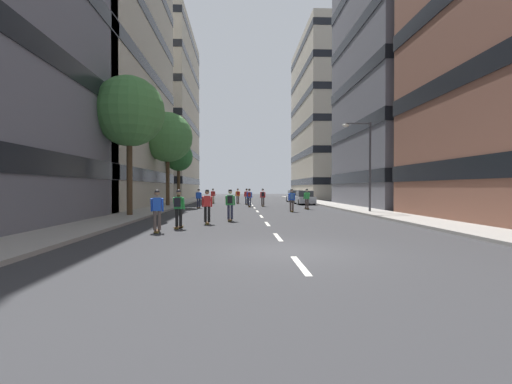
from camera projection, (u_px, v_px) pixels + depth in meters
The scene contains 26 objects.
ground_plane at pixel (254, 207), 35.57m from camera, with size 149.03×149.03×0.00m, color #333335.
sidewalk_left at pixel (172, 205), 38.27m from camera, with size 2.72×68.31×0.14m, color #9E9991.
sidewalk_right at pixel (331, 204), 39.08m from camera, with size 2.72×68.31×0.14m, color #9E9991.
lane_markings at pixel (253, 206), 36.23m from camera, with size 0.16×57.20×0.01m.
building_left_mid at pixel (86, 51), 34.75m from camera, with size 12.49×22.74×29.50m.
building_left_far at pixel (157, 113), 65.21m from camera, with size 12.49×23.65×30.09m.
building_right_mid at pixel (414, 62), 36.28m from camera, with size 12.49×16.23×28.38m.
building_right_far at pixel (334, 118), 66.74m from camera, with size 12.49×23.10×28.75m.
parked_car_near at pixel (295, 197), 47.37m from camera, with size 1.82×4.40×1.52m.
parked_car_mid at pixel (304, 198), 40.64m from camera, with size 1.82×4.40×1.52m.
street_tree_near at pixel (129, 112), 23.20m from camera, with size 4.43×4.43×8.78m.
street_tree_mid at pixel (168, 137), 35.75m from camera, with size 4.85×4.85×9.07m.
street_tree_far at pixel (178, 157), 42.25m from camera, with size 3.28×3.28×6.92m.
streetlamp_right at pixel (365, 156), 26.71m from camera, with size 2.13×0.30×6.50m.
skater_0 at pixel (238, 195), 42.76m from camera, with size 0.56×0.92×1.78m.
skater_1 at pixel (307, 198), 31.43m from camera, with size 0.56×0.92×1.78m.
skater_2 at pixel (157, 209), 15.23m from camera, with size 0.56×0.92×1.78m.
skater_3 at pixel (230, 203), 20.41m from camera, with size 0.54×0.91×1.78m.
skater_4 at pixel (207, 205), 18.77m from camera, with size 0.55×0.92×1.78m.
skater_5 at pixel (247, 196), 40.29m from camera, with size 0.57×0.92×1.78m.
skater_6 at pixel (213, 195), 43.26m from camera, with size 0.56×0.92×1.78m.
skater_7 at pixel (249, 196), 35.45m from camera, with size 0.55×0.92×1.78m.
skater_8 at pixel (263, 196), 36.37m from camera, with size 0.53×0.90×1.78m.
skater_9 at pixel (199, 197), 32.92m from camera, with size 0.55×0.91×1.78m.
skater_10 at pixel (179, 206), 16.66m from camera, with size 0.56×0.92×1.78m.
skater_11 at pixel (292, 199), 28.18m from camera, with size 0.53×0.90×1.78m.
Camera 1 is at (-1.48, -10.69, 1.86)m, focal length 25.74 mm.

